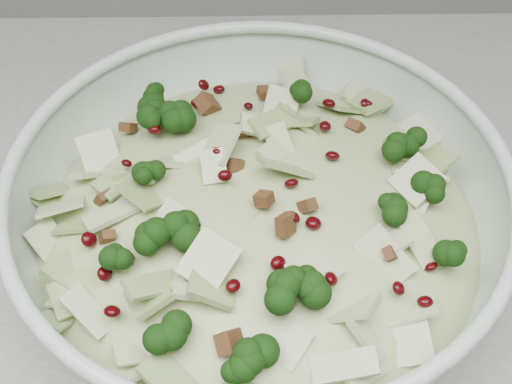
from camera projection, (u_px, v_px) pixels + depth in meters
mixing_bowl at (259, 234)px, 0.50m from camera, size 0.43×0.43×0.13m
salad at (259, 215)px, 0.49m from camera, size 0.43×0.43×0.14m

